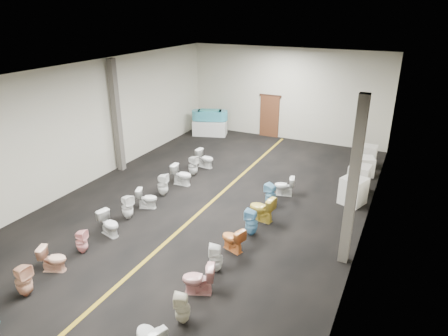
{
  "coord_description": "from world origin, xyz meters",
  "views": [
    {
      "loc": [
        5.8,
        -10.98,
        6.35
      ],
      "look_at": [
        -0.02,
        1.0,
        0.89
      ],
      "focal_mm": 32.0,
      "sensor_mm": 36.0,
      "label": 1
    }
  ],
  "objects_px": {
    "display_table": "(210,128)",
    "toilet_right_3": "(198,279)",
    "toilet_left_3": "(82,242)",
    "toilet_right_8": "(271,195)",
    "toilet_left_1": "(24,280)",
    "appliance_crate_c": "(364,166)",
    "toilet_right_4": "(216,258)",
    "toilet_left_7": "(163,185)",
    "toilet_left_4": "(109,224)",
    "toilet_left_10": "(205,158)",
    "appliance_crate_a": "(353,191)",
    "toilet_left_6": "(147,198)",
    "toilet_left_5": "(127,207)",
    "bathtub": "(210,115)",
    "toilet_right_5": "(233,239)",
    "toilet_left_2": "(53,259)",
    "appliance_crate_b": "(359,178)",
    "toilet_left_9": "(193,166)",
    "toilet_right_9": "(284,186)",
    "toilet_right_2": "(182,308)",
    "toilet_right_6": "(252,222)",
    "toilet_left_8": "(182,175)",
    "toilet_right_7": "(262,208)",
    "appliance_crate_d": "(368,156)"
  },
  "relations": [
    {
      "from": "display_table",
      "to": "toilet_right_3",
      "type": "distance_m",
      "value": 12.47
    },
    {
      "from": "toilet_left_3",
      "to": "toilet_right_8",
      "type": "distance_m",
      "value": 6.13
    },
    {
      "from": "toilet_left_1",
      "to": "appliance_crate_c",
      "type": "bearing_deg",
      "value": -25.82
    },
    {
      "from": "appliance_crate_c",
      "to": "toilet_right_4",
      "type": "height_order",
      "value": "toilet_right_4"
    },
    {
      "from": "toilet_left_7",
      "to": "toilet_right_3",
      "type": "xyz_separation_m",
      "value": [
        3.72,
        -4.04,
        -0.02
      ]
    },
    {
      "from": "toilet_left_4",
      "to": "toilet_left_10",
      "type": "bearing_deg",
      "value": 14.0
    },
    {
      "from": "appliance_crate_a",
      "to": "toilet_left_6",
      "type": "bearing_deg",
      "value": -151.54
    },
    {
      "from": "toilet_left_5",
      "to": "bathtub",
      "type": "bearing_deg",
      "value": 27.29
    },
    {
      "from": "toilet_left_3",
      "to": "toilet_right_5",
      "type": "height_order",
      "value": "toilet_right_5"
    },
    {
      "from": "display_table",
      "to": "toilet_right_4",
      "type": "relative_size",
      "value": 2.23
    },
    {
      "from": "bathtub",
      "to": "toilet_right_4",
      "type": "height_order",
      "value": "bathtub"
    },
    {
      "from": "display_table",
      "to": "toilet_left_2",
      "type": "relative_size",
      "value": 2.49
    },
    {
      "from": "toilet_right_4",
      "to": "appliance_crate_b",
      "type": "bearing_deg",
      "value": 136.16
    },
    {
      "from": "display_table",
      "to": "toilet_right_4",
      "type": "distance_m",
      "value": 11.63
    },
    {
      "from": "toilet_left_9",
      "to": "toilet_right_9",
      "type": "bearing_deg",
      "value": -84.04
    },
    {
      "from": "toilet_left_4",
      "to": "toilet_left_9",
      "type": "height_order",
      "value": "toilet_left_9"
    },
    {
      "from": "toilet_right_2",
      "to": "toilet_right_6",
      "type": "bearing_deg",
      "value": 156.49
    },
    {
      "from": "toilet_left_6",
      "to": "toilet_right_6",
      "type": "xyz_separation_m",
      "value": [
        3.79,
        -0.06,
        0.06
      ]
    },
    {
      "from": "toilet_left_7",
      "to": "toilet_right_9",
      "type": "bearing_deg",
      "value": -73.37
    },
    {
      "from": "toilet_left_4",
      "to": "toilet_right_4",
      "type": "relative_size",
      "value": 0.95
    },
    {
      "from": "bathtub",
      "to": "toilet_left_5",
      "type": "bearing_deg",
      "value": -99.72
    },
    {
      "from": "appliance_crate_c",
      "to": "toilet_right_9",
      "type": "height_order",
      "value": "appliance_crate_c"
    },
    {
      "from": "toilet_left_8",
      "to": "toilet_right_7",
      "type": "xyz_separation_m",
      "value": [
        3.7,
        -1.24,
        0.03
      ]
    },
    {
      "from": "toilet_right_4",
      "to": "appliance_crate_d",
      "type": "bearing_deg",
      "value": 141.87
    },
    {
      "from": "display_table",
      "to": "toilet_right_7",
      "type": "relative_size",
      "value": 2.05
    },
    {
      "from": "toilet_left_6",
      "to": "toilet_right_8",
      "type": "distance_m",
      "value": 4.16
    },
    {
      "from": "toilet_right_2",
      "to": "toilet_right_9",
      "type": "height_order",
      "value": "toilet_right_2"
    },
    {
      "from": "toilet_right_6",
      "to": "toilet_right_7",
      "type": "height_order",
      "value": "toilet_right_7"
    },
    {
      "from": "toilet_left_3",
      "to": "toilet_left_8",
      "type": "relative_size",
      "value": 0.88
    },
    {
      "from": "toilet_right_4",
      "to": "toilet_left_6",
      "type": "bearing_deg",
      "value": -142.53
    },
    {
      "from": "toilet_right_5",
      "to": "toilet_right_4",
      "type": "bearing_deg",
      "value": 19.24
    },
    {
      "from": "toilet_left_2",
      "to": "toilet_right_7",
      "type": "bearing_deg",
      "value": -61.0
    },
    {
      "from": "toilet_right_6",
      "to": "toilet_right_8",
      "type": "bearing_deg",
      "value": 179.77
    },
    {
      "from": "toilet_left_4",
      "to": "toilet_left_7",
      "type": "xyz_separation_m",
      "value": [
        -0.08,
        2.92,
        0.04
      ]
    },
    {
      "from": "toilet_left_5",
      "to": "toilet_left_7",
      "type": "xyz_separation_m",
      "value": [
        0.07,
        1.89,
        0.0
      ]
    },
    {
      "from": "toilet_left_5",
      "to": "toilet_left_7",
      "type": "bearing_deg",
      "value": 14.08
    },
    {
      "from": "appliance_crate_d",
      "to": "toilet_left_9",
      "type": "distance_m",
      "value": 7.38
    },
    {
      "from": "appliance_crate_c",
      "to": "toilet_left_1",
      "type": "bearing_deg",
      "value": -119.14
    },
    {
      "from": "toilet_left_2",
      "to": "toilet_left_4",
      "type": "height_order",
      "value": "toilet_left_4"
    },
    {
      "from": "appliance_crate_a",
      "to": "toilet_right_9",
      "type": "distance_m",
      "value": 2.35
    },
    {
      "from": "appliance_crate_d",
      "to": "toilet_right_8",
      "type": "xyz_separation_m",
      "value": [
        -2.45,
        -5.25,
        -0.04
      ]
    },
    {
      "from": "toilet_left_1",
      "to": "appliance_crate_a",
      "type": "bearing_deg",
      "value": -33.39
    },
    {
      "from": "toilet_left_5",
      "to": "toilet_right_8",
      "type": "bearing_deg",
      "value": -37.95
    },
    {
      "from": "bathtub",
      "to": "toilet_left_3",
      "type": "bearing_deg",
      "value": -101.35
    },
    {
      "from": "bathtub",
      "to": "toilet_left_8",
      "type": "bearing_deg",
      "value": -92.77
    },
    {
      "from": "toilet_right_2",
      "to": "appliance_crate_d",
      "type": "bearing_deg",
      "value": 144.33
    },
    {
      "from": "display_table",
      "to": "toilet_left_3",
      "type": "bearing_deg",
      "value": -80.43
    },
    {
      "from": "toilet_left_8",
      "to": "toilet_right_8",
      "type": "bearing_deg",
      "value": -97.06
    },
    {
      "from": "toilet_right_8",
      "to": "appliance_crate_a",
      "type": "bearing_deg",
      "value": 138.4
    },
    {
      "from": "toilet_left_3",
      "to": "toilet_right_7",
      "type": "distance_m",
      "value": 5.4
    }
  ]
}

